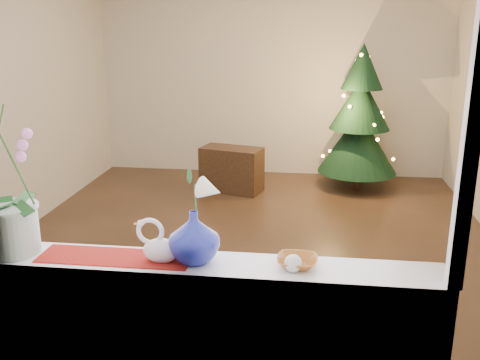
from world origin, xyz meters
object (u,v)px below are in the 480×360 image
at_px(blue_vase, 194,233).
at_px(side_table, 232,170).
at_px(swan, 161,241).
at_px(orchid_pot, 5,174).
at_px(amber_dish, 297,263).
at_px(xmas_tree, 360,117).
at_px(paperweight, 293,263).

relative_size(blue_vase, side_table, 0.38).
bearing_deg(swan, orchid_pot, 163.75).
xyz_separation_m(orchid_pot, swan, (0.71, -0.01, -0.28)).
height_order(amber_dish, xmas_tree, xmas_tree).
xyz_separation_m(blue_vase, amber_dish, (0.46, 0.00, -0.12)).
bearing_deg(blue_vase, xmas_tree, 75.66).
xyz_separation_m(paperweight, side_table, (-0.84, 4.01, -0.69)).
bearing_deg(paperweight, swan, 177.13).
bearing_deg(amber_dish, swan, -177.86).
bearing_deg(swan, amber_dish, -13.26).
relative_size(paperweight, xmas_tree, 0.05).
distance_m(orchid_pot, amber_dish, 1.36).
distance_m(blue_vase, side_table, 4.06).
bearing_deg(swan, side_table, 78.22).
relative_size(paperweight, amber_dish, 0.51).
relative_size(orchid_pot, blue_vase, 2.78).
bearing_deg(side_table, swan, -71.14).
bearing_deg(amber_dish, xmas_tree, 81.50).
height_order(amber_dish, side_table, amber_dish).
distance_m(orchid_pot, side_table, 4.13).
bearing_deg(swan, xmas_tree, 58.53).
bearing_deg(orchid_pot, side_table, 83.41).
height_order(blue_vase, paperweight, blue_vase).
distance_m(swan, side_table, 4.06).
xyz_separation_m(blue_vase, side_table, (-0.40, 3.96, -0.79)).
bearing_deg(xmas_tree, orchid_pot, -114.38).
height_order(xmas_tree, side_table, xmas_tree).
bearing_deg(blue_vase, swan, -172.09).
distance_m(blue_vase, amber_dish, 0.47).
xyz_separation_m(swan, blue_vase, (0.15, 0.02, 0.04)).
distance_m(orchid_pot, blue_vase, 0.89).
bearing_deg(blue_vase, paperweight, -6.43).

